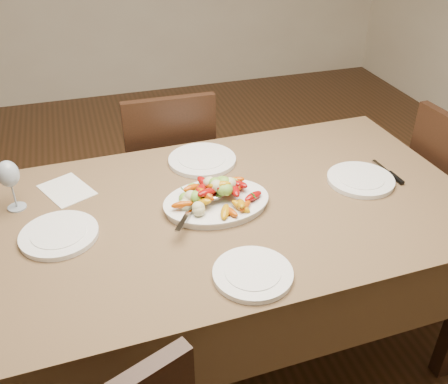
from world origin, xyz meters
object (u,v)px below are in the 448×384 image
object	(u,v)px
dining_table	(224,283)
chair_far	(167,170)
plate_left	(59,235)
plate_right	(360,180)
wine_glass	(11,184)
plate_near	(253,274)
serving_platter	(216,204)
plate_far	(202,160)

from	to	relation	value
dining_table	chair_far	bearing A→B (deg)	94.82
plate_left	plate_right	xyz separation A→B (m)	(1.14, 0.01, 0.00)
chair_far	wine_glass	xyz separation A→B (m)	(-0.65, -0.58, 0.39)
dining_table	chair_far	xyz separation A→B (m)	(-0.07, 0.79, 0.10)
wine_glass	plate_right	bearing A→B (deg)	-9.25
plate_left	plate_near	size ratio (longest dim) A/B	1.06
serving_platter	plate_far	bearing A→B (deg)	83.87
dining_table	serving_platter	distance (m)	0.39
plate_right	plate_near	size ratio (longest dim) A/B	1.06
plate_right	plate_far	distance (m)	0.65
serving_platter	plate_right	distance (m)	0.59
serving_platter	plate_near	xyz separation A→B (m)	(-0.00, -0.39, -0.00)
serving_platter	plate_right	xyz separation A→B (m)	(0.59, -0.00, -0.00)
dining_table	plate_right	bearing A→B (deg)	0.31
plate_far	dining_table	bearing A→B (deg)	-91.55
chair_far	serving_platter	distance (m)	0.84
dining_table	plate_near	bearing A→B (deg)	-94.05
serving_platter	plate_far	distance (m)	0.33
plate_far	chair_far	bearing A→B (deg)	99.52
dining_table	plate_right	world-z (taller)	plate_right
plate_near	plate_right	bearing A→B (deg)	33.09
chair_far	plate_left	distance (m)	0.99
chair_far	plate_left	size ratio (longest dim) A/B	3.67
dining_table	plate_near	xyz separation A→B (m)	(-0.03, -0.38, 0.39)
dining_table	serving_platter	xyz separation A→B (m)	(-0.03, 0.01, 0.39)
chair_far	plate_near	size ratio (longest dim) A/B	3.90
plate_far	plate_near	distance (m)	0.72
dining_table	serving_platter	world-z (taller)	serving_platter
serving_platter	plate_left	world-z (taller)	serving_platter
serving_platter	plate_left	size ratio (longest dim) A/B	1.45
chair_far	wine_glass	world-z (taller)	wine_glass
chair_far	plate_near	distance (m)	1.21
plate_left	plate_right	world-z (taller)	same
dining_table	chair_far	distance (m)	0.80
serving_platter	plate_near	world-z (taller)	serving_platter
plate_near	wine_glass	size ratio (longest dim) A/B	1.19
dining_table	plate_left	xyz separation A→B (m)	(-0.58, -0.01, 0.39)
chair_far	plate_right	distance (m)	1.05
plate_right	plate_near	xyz separation A→B (m)	(-0.59, -0.38, 0.00)
plate_left	plate_near	xyz separation A→B (m)	(0.55, -0.37, 0.00)
chair_far	plate_left	xyz separation A→B (m)	(-0.51, -0.80, 0.29)
plate_left	wine_glass	size ratio (longest dim) A/B	1.27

